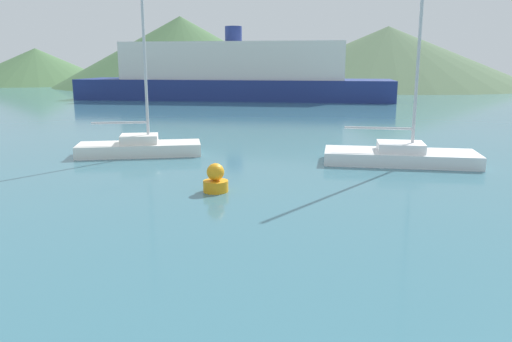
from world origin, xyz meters
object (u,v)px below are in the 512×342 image
(sailboat_inner, at_px, (400,154))
(buoy_marker, at_px, (216,180))
(ferry_distant, at_px, (234,74))
(sailboat_middle, at_px, (140,146))

(sailboat_inner, distance_m, buoy_marker, 8.26)
(sailboat_inner, relative_size, ferry_distant, 0.26)
(sailboat_middle, xyz_separation_m, buoy_marker, (3.64, -6.32, -0.01))
(sailboat_inner, relative_size, buoy_marker, 9.74)
(sailboat_inner, relative_size, sailboat_middle, 1.25)
(ferry_distant, relative_size, buoy_marker, 37.41)
(sailboat_middle, xyz_separation_m, ferry_distant, (3.45, 32.43, 2.24))
(sailboat_middle, distance_m, ferry_distant, 32.69)
(sailboat_inner, xyz_separation_m, sailboat_middle, (-10.74, 2.10, 0.00))
(sailboat_inner, xyz_separation_m, ferry_distant, (-7.29, 34.54, 2.24))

